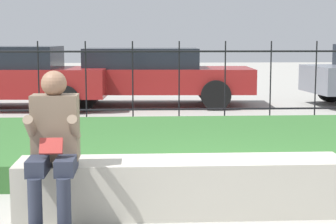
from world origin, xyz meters
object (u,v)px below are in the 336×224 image
car_parked_left (13,76)px  car_parked_center (148,75)px  person_seated_reader (54,142)px  stone_bench (182,189)px

car_parked_left → car_parked_center: bearing=11.6°
person_seated_reader → car_parked_center: car_parked_center is taller
stone_bench → person_seated_reader: 1.22m
person_seated_reader → car_parked_left: (-2.01, 7.84, 0.01)m
car_parked_center → car_parked_left: car_parked_left is taller
person_seated_reader → car_parked_center: (0.94, 8.25, 0.01)m
person_seated_reader → car_parked_left: 8.09m
stone_bench → car_parked_left: bearing=112.2°
car_parked_left → stone_bench: bearing=-64.2°
stone_bench → car_parked_center: (-0.13, 7.95, 0.50)m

